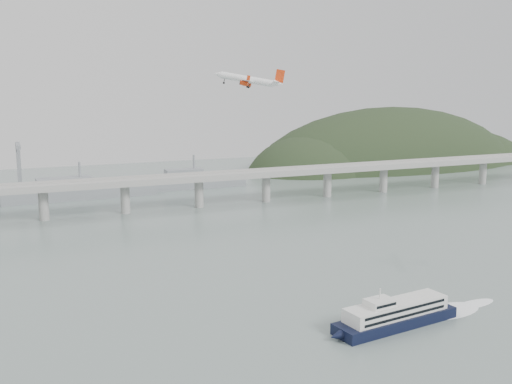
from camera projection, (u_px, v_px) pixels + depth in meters
name	position (u px, v px, depth m)	size (l,w,h in m)	color
ground	(315.00, 313.00, 219.16)	(900.00, 900.00, 0.00)	slate
bridge	(168.00, 184.00, 396.48)	(800.00, 22.00, 23.90)	#979794
headland	(400.00, 182.00, 633.25)	(365.00, 155.00, 156.00)	black
ferry	(396.00, 314.00, 207.10)	(78.99, 20.83, 14.92)	black
airliner	(249.00, 80.00, 274.72)	(30.05, 28.29, 8.84)	white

